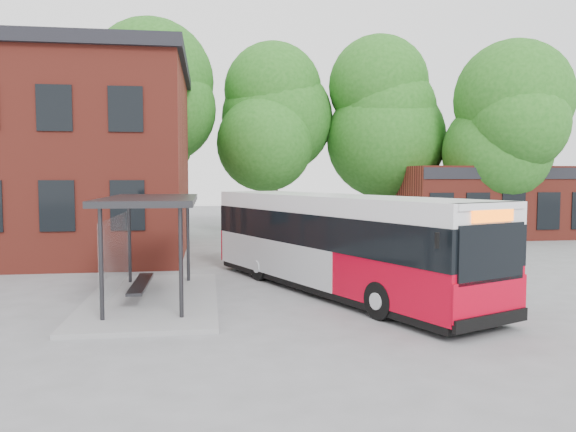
{
  "coord_description": "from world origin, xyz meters",
  "views": [
    {
      "loc": [
        -2.95,
        -16.57,
        3.42
      ],
      "look_at": [
        -0.1,
        3.48,
        2.0
      ],
      "focal_mm": 35.0,
      "sensor_mm": 36.0,
      "label": 1
    }
  ],
  "objects": [
    {
      "name": "bicycle_7",
      "position": [
        11.21,
        10.25,
        0.48
      ],
      "size": [
        1.66,
        0.95,
        0.96
      ],
      "primitive_type": "imported",
      "rotation": [
        0.0,
        0.0,
        1.9
      ],
      "color": "black",
      "rests_on": "ground"
    },
    {
      "name": "bicycle_6",
      "position": [
        11.2,
        10.82,
        0.5
      ],
      "size": [
        2.02,
        1.34,
        1.0
      ],
      "primitive_type": "imported",
      "rotation": [
        0.0,
        0.0,
        1.18
      ],
      "color": "black",
      "rests_on": "ground"
    },
    {
      "name": "tree_0",
      "position": [
        -6.0,
        16.0,
        5.5
      ],
      "size": [
        7.92,
        7.92,
        11.0
      ],
      "primitive_type": null,
      "color": "#1F5B18",
      "rests_on": "ground"
    },
    {
      "name": "tree_3",
      "position": [
        13.0,
        12.0,
        4.64
      ],
      "size": [
        7.04,
        7.04,
        9.28
      ],
      "primitive_type": null,
      "color": "#1F5B18",
      "rests_on": "ground"
    },
    {
      "name": "tree_1",
      "position": [
        1.0,
        17.0,
        5.2
      ],
      "size": [
        7.92,
        7.92,
        10.4
      ],
      "primitive_type": null,
      "color": "#1F5B18",
      "rests_on": "ground"
    },
    {
      "name": "bicycle_4",
      "position": [
        10.33,
        10.12,
        0.43
      ],
      "size": [
        1.71,
        0.76,
        0.87
      ],
      "primitive_type": "imported",
      "rotation": [
        0.0,
        0.0,
        1.68
      ],
      "color": "black",
      "rests_on": "ground"
    },
    {
      "name": "city_bus",
      "position": [
        0.78,
        -0.4,
        1.44
      ],
      "size": [
        6.66,
        11.35,
        2.87
      ],
      "primitive_type": null,
      "rotation": [
        0.0,
        0.0,
        0.4
      ],
      "color": "#BD011A",
      "rests_on": "ground"
    },
    {
      "name": "tree_2",
      "position": [
        8.0,
        16.0,
        5.5
      ],
      "size": [
        7.92,
        7.92,
        11.0
      ],
      "primitive_type": null,
      "color": "#1F5B18",
      "rests_on": "ground"
    },
    {
      "name": "bicycle_3",
      "position": [
        9.28,
        9.58,
        0.49
      ],
      "size": [
        1.62,
        0.47,
        0.97
      ],
      "primitive_type": "imported",
      "rotation": [
        0.0,
        0.0,
        1.58
      ],
      "color": "black",
      "rests_on": "ground"
    },
    {
      "name": "bicycle_0",
      "position": [
        6.71,
        10.5,
        0.49
      ],
      "size": [
        1.96,
        1.1,
        0.97
      ],
      "primitive_type": "imported",
      "rotation": [
        0.0,
        0.0,
        1.83
      ],
      "color": "#20222C",
      "rests_on": "ground"
    },
    {
      "name": "bus_shelter",
      "position": [
        -4.5,
        -1.0,
        1.45
      ],
      "size": [
        3.6,
        7.0,
        2.9
      ],
      "primitive_type": null,
      "color": "#29292D",
      "rests_on": "ground"
    },
    {
      "name": "shop_row",
      "position": [
        15.0,
        14.0,
        2.0
      ],
      "size": [
        14.0,
        6.2,
        4.0
      ],
      "primitive_type": null,
      "color": "maroon",
      "rests_on": "ground"
    },
    {
      "name": "bicycle_5",
      "position": [
        10.36,
        9.13,
        0.48
      ],
      "size": [
        1.66,
        1.08,
        0.97
      ],
      "primitive_type": "imported",
      "rotation": [
        0.0,
        0.0,
        1.15
      ],
      "color": "#39342F",
      "rests_on": "ground"
    },
    {
      "name": "bicycle_1",
      "position": [
        7.64,
        9.07,
        0.45
      ],
      "size": [
        1.53,
        0.99,
        0.89
      ],
      "primitive_type": "imported",
      "rotation": [
        0.0,
        0.0,
        1.99
      ],
      "color": "black",
      "rests_on": "ground"
    },
    {
      "name": "ground",
      "position": [
        0.0,
        0.0,
        0.0
      ],
      "size": [
        100.0,
        100.0,
        0.0
      ],
      "primitive_type": "plane",
      "color": "slate"
    },
    {
      "name": "bicycle_2",
      "position": [
        8.59,
        10.41,
        0.45
      ],
      "size": [
        1.79,
        1.25,
        0.89
      ],
      "primitive_type": "imported",
      "rotation": [
        0.0,
        0.0,
        2.01
      ],
      "color": "black",
      "rests_on": "ground"
    },
    {
      "name": "bike_rail",
      "position": [
        9.28,
        10.0,
        0.19
      ],
      "size": [
        5.2,
        0.1,
        0.38
      ],
      "primitive_type": null,
      "color": "#29292D",
      "rests_on": "ground"
    }
  ]
}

